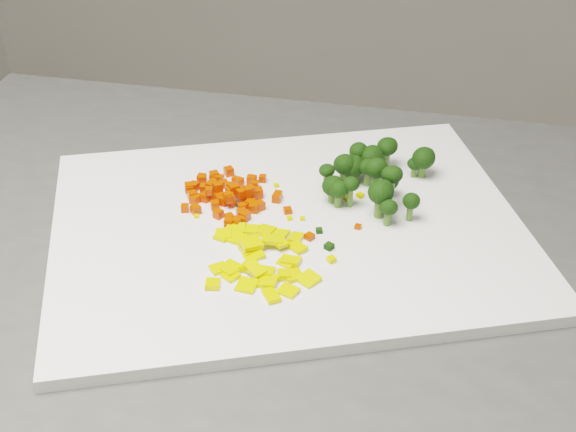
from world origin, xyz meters
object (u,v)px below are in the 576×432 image
(pepper_pile, at_px, (260,251))
(broccoli_pile, at_px, (385,171))
(carrot_pile, at_px, (230,187))
(cutting_board, at_px, (288,229))

(pepper_pile, xyz_separation_m, broccoli_pile, (0.10, 0.15, 0.02))
(carrot_pile, height_order, pepper_pile, carrot_pile)
(carrot_pile, bearing_deg, cutting_board, -21.98)
(pepper_pile, distance_m, broccoli_pile, 0.18)
(cutting_board, xyz_separation_m, carrot_pile, (-0.08, 0.03, 0.02))
(pepper_pile, relative_size, broccoli_pile, 0.97)
(carrot_pile, bearing_deg, pepper_pile, -56.12)
(carrot_pile, distance_m, broccoli_pile, 0.17)
(cutting_board, relative_size, carrot_pile, 4.50)
(cutting_board, height_order, pepper_pile, pepper_pile)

